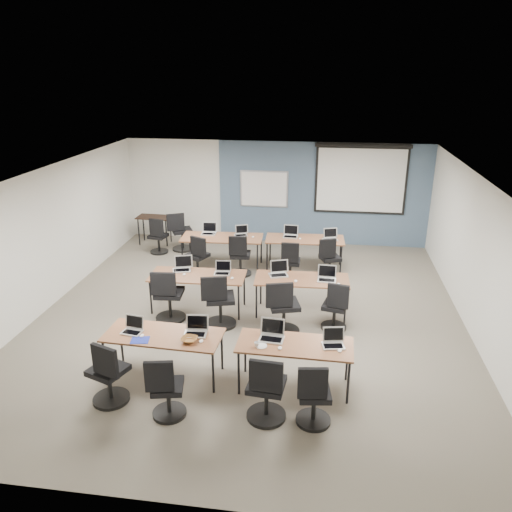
% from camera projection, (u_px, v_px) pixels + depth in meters
% --- Properties ---
extents(floor, '(8.00, 9.00, 0.02)m').
position_uv_depth(floor, '(250.00, 315.00, 9.59)').
color(floor, '#6B6354').
rests_on(floor, ground).
extents(ceiling, '(8.00, 9.00, 0.02)m').
position_uv_depth(ceiling, '(249.00, 176.00, 8.64)').
color(ceiling, white).
rests_on(ceiling, ground).
extents(wall_back, '(8.00, 0.04, 2.70)m').
position_uv_depth(wall_back, '(275.00, 192.00, 13.28)').
color(wall_back, beige).
rests_on(wall_back, ground).
extents(wall_front, '(8.00, 0.04, 2.70)m').
position_uv_depth(wall_front, '(180.00, 403.00, 4.95)').
color(wall_front, beige).
rests_on(wall_front, ground).
extents(wall_left, '(0.04, 9.00, 2.70)m').
position_uv_depth(wall_left, '(46.00, 240.00, 9.64)').
color(wall_left, beige).
rests_on(wall_left, ground).
extents(wall_right, '(0.04, 9.00, 2.70)m').
position_uv_depth(wall_right, '(479.00, 261.00, 8.59)').
color(wall_right, beige).
rests_on(wall_right, ground).
extents(blue_accent_panel, '(5.50, 0.04, 2.70)m').
position_uv_depth(blue_accent_panel, '(323.00, 194.00, 13.09)').
color(blue_accent_panel, '#3D5977').
rests_on(blue_accent_panel, wall_back).
extents(whiteboard, '(1.28, 0.03, 0.98)m').
position_uv_depth(whiteboard, '(264.00, 189.00, 13.22)').
color(whiteboard, '#ACB4C3').
rests_on(whiteboard, wall_back).
extents(projector_screen, '(2.40, 0.10, 1.82)m').
position_uv_depth(projector_screen, '(361.00, 176.00, 12.71)').
color(projector_screen, black).
rests_on(projector_screen, wall_back).
extents(training_table_front_left, '(1.76, 0.74, 0.73)m').
position_uv_depth(training_table_front_left, '(163.00, 337.00, 7.47)').
color(training_table_front_left, '#A76C41').
rests_on(training_table_front_left, floor).
extents(training_table_front_right, '(1.68, 0.70, 0.73)m').
position_uv_depth(training_table_front_right, '(295.00, 347.00, 7.21)').
color(training_table_front_right, brown).
rests_on(training_table_front_right, floor).
extents(training_table_mid_left, '(1.83, 0.76, 0.73)m').
position_uv_depth(training_table_mid_left, '(198.00, 277.00, 9.60)').
color(training_table_mid_left, '#935F36').
rests_on(training_table_mid_left, floor).
extents(training_table_mid_right, '(1.77, 0.74, 0.73)m').
position_uv_depth(training_table_mid_right, '(302.00, 281.00, 9.44)').
color(training_table_mid_right, brown).
rests_on(training_table_mid_right, floor).
extents(training_table_back_left, '(1.90, 0.79, 0.73)m').
position_uv_depth(training_table_back_left, '(222.00, 239.00, 11.75)').
color(training_table_back_left, '#9D693C').
rests_on(training_table_back_left, floor).
extents(training_table_back_right, '(1.82, 0.76, 0.73)m').
position_uv_depth(training_table_back_right, '(305.00, 240.00, 11.64)').
color(training_table_back_right, olive).
rests_on(training_table_back_right, floor).
extents(laptop_0, '(0.30, 0.26, 0.23)m').
position_uv_depth(laptop_0, '(133.00, 328.00, 7.52)').
color(laptop_0, silver).
rests_on(laptop_0, training_table_front_left).
extents(mouse_0, '(0.09, 0.11, 0.03)m').
position_uv_depth(mouse_0, '(142.00, 336.00, 7.39)').
color(mouse_0, white).
rests_on(mouse_0, training_table_front_left).
extents(task_chair_0, '(0.55, 0.52, 1.00)m').
position_uv_depth(task_chair_0, '(108.00, 378.00, 6.95)').
color(task_chair_0, black).
rests_on(task_chair_0, floor).
extents(laptop_1, '(0.34, 0.29, 0.26)m').
position_uv_depth(laptop_1, '(196.00, 329.00, 7.46)').
color(laptop_1, '#B6B6BC').
rests_on(laptop_1, training_table_front_left).
extents(mouse_1, '(0.07, 0.10, 0.03)m').
position_uv_depth(mouse_1, '(201.00, 341.00, 7.25)').
color(mouse_1, white).
rests_on(mouse_1, training_table_front_left).
extents(task_chair_1, '(0.47, 0.47, 0.95)m').
position_uv_depth(task_chair_1, '(166.00, 393.00, 6.67)').
color(task_chair_1, black).
rests_on(task_chair_1, floor).
extents(laptop_2, '(0.36, 0.31, 0.27)m').
position_uv_depth(laptop_2, '(272.00, 334.00, 7.33)').
color(laptop_2, '#AAAAAB').
rests_on(laptop_2, training_table_front_right).
extents(mouse_2, '(0.06, 0.10, 0.03)m').
position_uv_depth(mouse_2, '(280.00, 348.00, 7.07)').
color(mouse_2, white).
rests_on(mouse_2, training_table_front_right).
extents(task_chair_2, '(0.54, 0.54, 1.02)m').
position_uv_depth(task_chair_2, '(266.00, 393.00, 6.61)').
color(task_chair_2, black).
rests_on(task_chair_2, floor).
extents(laptop_3, '(0.31, 0.27, 0.24)m').
position_uv_depth(laptop_3, '(333.00, 341.00, 7.15)').
color(laptop_3, '#B8B9C7').
rests_on(laptop_3, training_table_front_right).
extents(mouse_3, '(0.08, 0.11, 0.04)m').
position_uv_depth(mouse_3, '(340.00, 350.00, 7.01)').
color(mouse_3, white).
rests_on(mouse_3, training_table_front_right).
extents(task_chair_3, '(0.47, 0.47, 0.96)m').
position_uv_depth(task_chair_3, '(313.00, 399.00, 6.53)').
color(task_chair_3, black).
rests_on(task_chair_3, floor).
extents(laptop_4, '(0.35, 0.30, 0.26)m').
position_uv_depth(laptop_4, '(182.00, 267.00, 9.82)').
color(laptop_4, '#B3B3B8').
rests_on(laptop_4, training_table_mid_left).
extents(mouse_4, '(0.08, 0.10, 0.03)m').
position_uv_depth(mouse_4, '(184.00, 274.00, 9.59)').
color(mouse_4, white).
rests_on(mouse_4, training_table_mid_left).
extents(task_chair_4, '(0.57, 0.57, 1.04)m').
position_uv_depth(task_chair_4, '(168.00, 299.00, 9.26)').
color(task_chair_4, black).
rests_on(task_chair_4, floor).
extents(laptop_5, '(0.30, 0.26, 0.23)m').
position_uv_depth(laptop_5, '(223.00, 270.00, 9.65)').
color(laptop_5, '#BBBBC1').
rests_on(laptop_5, training_table_mid_left).
extents(mouse_5, '(0.07, 0.10, 0.03)m').
position_uv_depth(mouse_5, '(232.00, 278.00, 9.41)').
color(mouse_5, white).
rests_on(mouse_5, training_table_mid_left).
extents(task_chair_5, '(0.58, 0.58, 1.05)m').
position_uv_depth(task_chair_5, '(219.00, 305.00, 9.05)').
color(task_chair_5, black).
rests_on(task_chair_5, floor).
extents(laptop_6, '(0.35, 0.30, 0.26)m').
position_uv_depth(laptop_6, '(279.00, 272.00, 9.58)').
color(laptop_6, '#A9A9AD').
rests_on(laptop_6, training_table_mid_right).
extents(mouse_6, '(0.07, 0.11, 0.04)m').
position_uv_depth(mouse_6, '(296.00, 281.00, 9.29)').
color(mouse_6, white).
rests_on(mouse_6, training_table_mid_right).
extents(task_chair_6, '(0.59, 0.58, 1.05)m').
position_uv_depth(task_chair_6, '(283.00, 312.00, 8.78)').
color(task_chair_6, black).
rests_on(task_chair_6, floor).
extents(laptop_7, '(0.34, 0.29, 0.26)m').
position_uv_depth(laptop_7, '(327.00, 276.00, 9.35)').
color(laptop_7, '#A6A6AA').
rests_on(laptop_7, training_table_mid_right).
extents(mouse_7, '(0.08, 0.11, 0.04)m').
position_uv_depth(mouse_7, '(339.00, 284.00, 9.15)').
color(mouse_7, white).
rests_on(mouse_7, training_table_mid_right).
extents(task_chair_7, '(0.47, 0.47, 0.95)m').
position_uv_depth(task_chair_7, '(335.00, 310.00, 8.94)').
color(task_chair_7, black).
rests_on(task_chair_7, floor).
extents(laptop_8, '(0.35, 0.29, 0.26)m').
position_uv_depth(laptop_8, '(209.00, 231.00, 11.95)').
color(laptop_8, '#A4A4AC').
rests_on(laptop_8, training_table_back_left).
extents(mouse_8, '(0.08, 0.11, 0.03)m').
position_uv_depth(mouse_8, '(213.00, 235.00, 11.87)').
color(mouse_8, white).
rests_on(mouse_8, training_table_back_left).
extents(task_chair_8, '(0.53, 0.50, 0.98)m').
position_uv_depth(task_chair_8, '(198.00, 259.00, 11.27)').
color(task_chair_8, black).
rests_on(task_chair_8, floor).
extents(laptop_9, '(0.30, 0.26, 0.23)m').
position_uv_depth(laptop_9, '(241.00, 233.00, 11.85)').
color(laptop_9, '#A3A3A9').
rests_on(laptop_9, training_table_back_left).
extents(mouse_9, '(0.07, 0.10, 0.03)m').
position_uv_depth(mouse_9, '(253.00, 237.00, 11.71)').
color(mouse_9, white).
rests_on(mouse_9, training_table_back_left).
extents(task_chair_9, '(0.50, 0.50, 0.98)m').
position_uv_depth(task_chair_9, '(240.00, 259.00, 11.31)').
color(task_chair_9, black).
rests_on(task_chair_9, floor).
extents(laptop_10, '(0.34, 0.29, 0.26)m').
position_uv_depth(laptop_10, '(291.00, 234.00, 11.75)').
color(laptop_10, '#A6A6A8').
rests_on(laptop_10, training_table_back_right).
extents(mouse_10, '(0.06, 0.09, 0.03)m').
position_uv_depth(mouse_10, '(300.00, 239.00, 11.59)').
color(mouse_10, white).
rests_on(mouse_10, training_table_back_right).
extents(task_chair_10, '(0.47, 0.47, 0.96)m').
position_uv_depth(task_chair_10, '(290.00, 265.00, 10.97)').
color(task_chair_10, black).
rests_on(task_chair_10, floor).
extents(laptop_11, '(0.33, 0.28, 0.25)m').
position_uv_depth(laptop_11, '(330.00, 237.00, 11.55)').
color(laptop_11, '#B9B9BE').
rests_on(laptop_11, training_table_back_right).
extents(mouse_11, '(0.08, 0.10, 0.03)m').
position_uv_depth(mouse_11, '(334.00, 241.00, 11.43)').
color(mouse_11, white).
rests_on(mouse_11, training_table_back_right).
extents(task_chair_11, '(0.50, 0.47, 0.96)m').
position_uv_depth(task_chair_11, '(329.00, 261.00, 11.20)').
color(task_chair_11, black).
rests_on(task_chair_11, floor).
extents(blue_mousepad, '(0.29, 0.26, 0.01)m').
position_uv_depth(blue_mousepad, '(140.00, 340.00, 7.29)').
color(blue_mousepad, '#1E2C9F').
rests_on(blue_mousepad, training_table_front_left).
extents(snack_bowl, '(0.28, 0.28, 0.06)m').
position_uv_depth(snack_bowl, '(189.00, 339.00, 7.25)').
color(snack_bowl, olive).
rests_on(snack_bowl, training_table_front_left).
extents(snack_plate, '(0.20, 0.20, 0.01)m').
position_uv_depth(snack_plate, '(261.00, 346.00, 7.13)').
color(snack_plate, white).
rests_on(snack_plate, training_table_front_right).
extents(coffee_cup, '(0.06, 0.06, 0.05)m').
position_uv_depth(coffee_cup, '(257.00, 345.00, 7.09)').
color(coffee_cup, white).
rests_on(coffee_cup, snack_plate).
extents(utility_table, '(0.88, 0.49, 0.75)m').
position_uv_depth(utility_table, '(154.00, 220.00, 13.31)').
color(utility_table, black).
rests_on(utility_table, floor).
extents(spare_chair_a, '(0.59, 0.55, 1.03)m').
position_uv_depth(spare_chair_a, '(181.00, 235.00, 12.87)').
color(spare_chair_a, black).
rests_on(spare_chair_a, floor).
extents(spare_chair_b, '(0.46, 0.46, 0.95)m').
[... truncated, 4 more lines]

